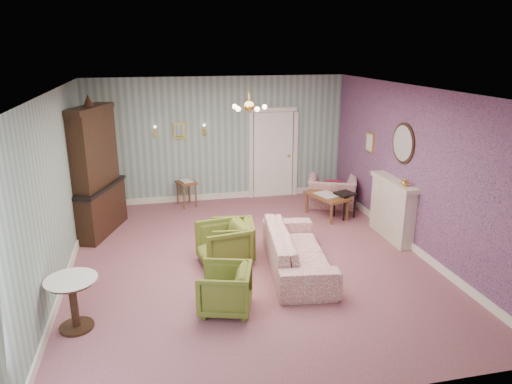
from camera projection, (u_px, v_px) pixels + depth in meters
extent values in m
plane|color=#925561|center=(250.00, 260.00, 8.19)|extent=(7.00, 7.00, 0.00)
plane|color=white|center=(249.00, 90.00, 7.32)|extent=(7.00, 7.00, 0.00)
plane|color=gray|center=(219.00, 140.00, 11.01)|extent=(6.00, 0.00, 6.00)
plane|color=gray|center=(324.00, 277.00, 4.49)|extent=(6.00, 0.00, 6.00)
plane|color=gray|center=(56.00, 191.00, 7.13)|extent=(0.00, 7.00, 7.00)
plane|color=gray|center=(414.00, 170.00, 8.37)|extent=(0.00, 7.00, 7.00)
plane|color=#BA5D8A|center=(414.00, 170.00, 8.37)|extent=(0.00, 7.00, 7.00)
imported|color=#626A25|center=(225.00, 287.00, 6.53)|extent=(0.83, 0.86, 0.72)
imported|color=#626A25|center=(223.00, 243.00, 7.90)|extent=(0.84, 0.88, 0.80)
imported|color=#626A25|center=(232.00, 238.00, 8.16)|extent=(0.75, 0.79, 0.74)
imported|color=#A5425A|center=(298.00, 244.00, 7.73)|extent=(0.95, 2.38, 0.90)
imported|color=#A5425A|center=(333.00, 187.00, 10.79)|extent=(1.24, 1.05, 0.92)
imported|color=gold|center=(405.00, 182.00, 8.40)|extent=(0.15, 0.15, 0.15)
cube|color=maroon|center=(333.00, 188.00, 10.64)|extent=(0.41, 0.28, 0.39)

